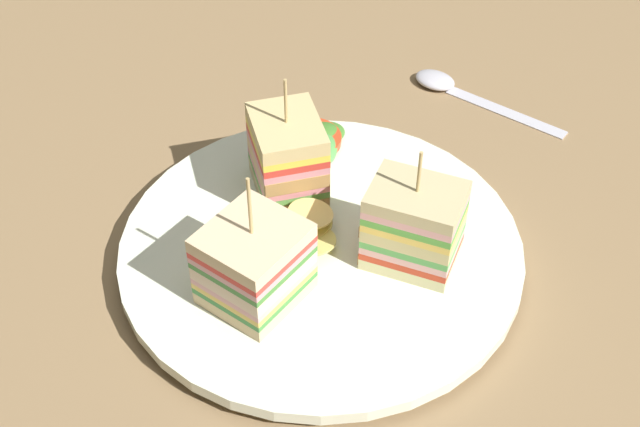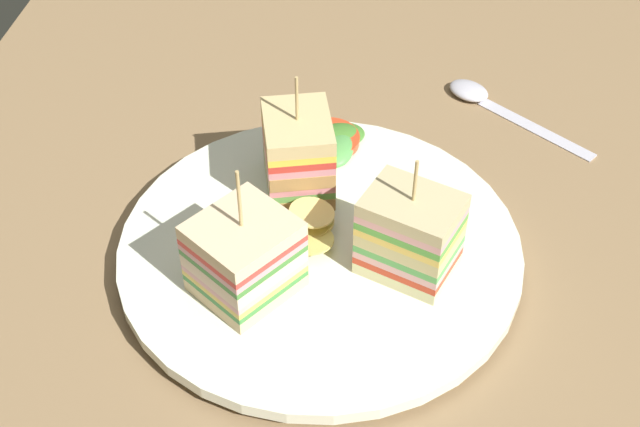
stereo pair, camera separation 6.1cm
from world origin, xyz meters
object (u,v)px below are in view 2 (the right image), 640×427
(sandwich_wedge_0, at_px, (409,235))
(sandwich_wedge_1, at_px, (298,154))
(sandwich_wedge_2, at_px, (245,257))
(plate, at_px, (320,250))
(spoon, at_px, (485,100))
(chip_pile, at_px, (304,230))

(sandwich_wedge_0, xyz_separation_m, sandwich_wedge_1, (-0.07, -0.09, -0.00))
(sandwich_wedge_0, distance_m, sandwich_wedge_2, 0.11)
(sandwich_wedge_0, xyz_separation_m, sandwich_wedge_2, (0.03, -0.11, -0.00))
(plate, relative_size, spoon, 2.22)
(plate, height_order, sandwich_wedge_1, sandwich_wedge_1)
(sandwich_wedge_1, distance_m, sandwich_wedge_2, 0.11)
(chip_pile, height_order, spoon, chip_pile)
(sandwich_wedge_0, xyz_separation_m, chip_pile, (-0.02, -0.08, -0.02))
(sandwich_wedge_0, distance_m, spoon, 0.24)
(chip_pile, distance_m, spoon, 0.25)
(sandwich_wedge_0, relative_size, sandwich_wedge_2, 0.93)
(sandwich_wedge_1, height_order, sandwich_wedge_2, sandwich_wedge_2)
(spoon, bearing_deg, sandwich_wedge_2, 94.08)
(spoon, bearing_deg, sandwich_wedge_1, 82.77)
(sandwich_wedge_2, height_order, chip_pile, sandwich_wedge_2)
(sandwich_wedge_1, relative_size, chip_pile, 1.45)
(sandwich_wedge_2, bearing_deg, chip_pile, 4.75)
(plate, distance_m, sandwich_wedge_2, 0.07)
(plate, height_order, sandwich_wedge_2, sandwich_wedge_2)
(sandwich_wedge_1, bearing_deg, chip_pile, -2.36)
(plate, height_order, chip_pile, chip_pile)
(plate, bearing_deg, sandwich_wedge_0, 77.20)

